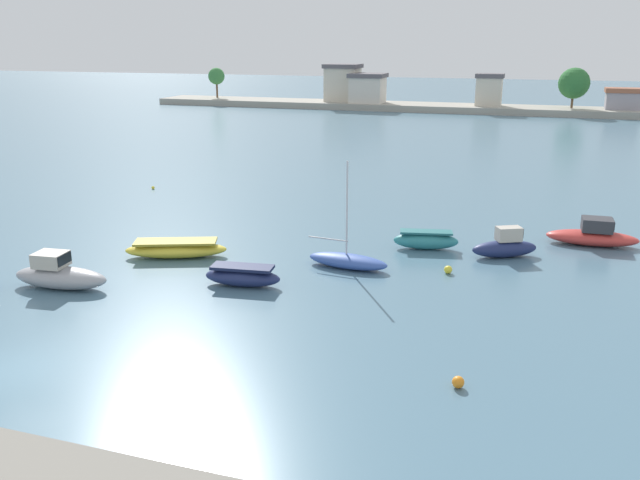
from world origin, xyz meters
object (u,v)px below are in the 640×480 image
Objects in this scene: moored_boat_4 at (348,260)px; moored_boat_3 at (243,276)px; mooring_buoy_4 at (458,382)px; moored_boat_2 at (176,249)px; moored_boat_1 at (60,275)px; moored_boat_7 at (593,235)px; moored_boat_6 at (505,246)px; mooring_buoy_0 at (448,270)px; moored_boat_5 at (426,240)px; mooring_buoy_1 at (153,188)px.

moored_boat_3 is at bearing -128.86° from moored_boat_4.
moored_boat_3 is 9.03× the size of mooring_buoy_4.
moored_boat_2 is 19.23m from mooring_buoy_4.
moored_boat_1 is at bearing 168.91° from mooring_buoy_4.
moored_boat_4 is 13.20× the size of mooring_buoy_4.
moored_boat_4 is 1.10× the size of moored_boat_7.
mooring_buoy_4 is (19.44, -3.81, -0.44)m from moored_boat_1.
mooring_buoy_4 is at bearing -51.51° from moored_boat_2.
moored_boat_6 is 4.57m from mooring_buoy_0.
moored_boat_4 is 15.02m from moored_boat_7.
moored_boat_5 is at bearing 152.17° from moored_boat_6.
moored_boat_3 is at bearing -142.06° from moored_boat_5.
moored_boat_5 is (3.35, 4.55, 0.11)m from moored_boat_4.
moored_boat_4 is 1.48× the size of moored_boat_5.
moored_boat_6 reaches higher than moored_boat_3.
moored_boat_3 is (8.25, 3.01, -0.17)m from moored_boat_1.
moored_boat_2 is at bearing 149.40° from mooring_buoy_4.
moored_boat_6 is 29.36m from mooring_buoy_1.
moored_boat_6 is at bearing -18.32° from mooring_buoy_1.
moored_boat_5 is at bearing 31.01° from moored_boat_1.
moored_boat_1 is 19.61m from moored_boat_5.
moored_boat_5 is (7.47, 8.71, 0.03)m from moored_boat_3.
moored_boat_5 is at bearing -21.29° from mooring_buoy_1.
mooring_buoy_1 is at bearing 151.67° from moored_boat_4.
moored_boat_4 is 8.94m from moored_boat_6.
mooring_buoy_1 is at bearing 137.77° from mooring_buoy_4.
mooring_buoy_0 is at bearing -76.23° from moored_boat_5.
moored_boat_1 reaches higher than mooring_buoy_1.
moored_boat_4 is (12.38, 7.17, -0.25)m from moored_boat_1.
moored_boat_3 is 1.01× the size of moored_boat_6.
mooring_buoy_0 is 28.41m from mooring_buoy_1.
moored_boat_2 is 1.02× the size of moored_boat_4.
moored_boat_6 is at bearing -12.44° from moored_boat_5.
moored_boat_6 reaches higher than mooring_buoy_0.
moored_boat_4 is at bearing 38.24° from moored_boat_3.
mooring_buoy_4 is at bearing -80.67° from mooring_buoy_0.
moored_boat_7 is 20.32× the size of mooring_buoy_1.
moored_boat_5 is at bearing 42.40° from moored_boat_3.
moored_boat_2 is 13.43× the size of mooring_buoy_4.
moored_boat_4 is 5.65m from moored_boat_5.
moored_boat_3 reaches higher than mooring_buoy_1.
moored_boat_7 reaches higher than mooring_buoy_1.
moored_boat_3 is 13.11m from mooring_buoy_4.
moored_boat_2 is at bearing -54.45° from mooring_buoy_1.
mooring_buoy_4 is at bearing -51.33° from moored_boat_4.
moored_boat_1 is 1.28× the size of moored_boat_5.
mooring_buoy_0 is (-7.33, -7.63, -0.38)m from moored_boat_7.
moored_boat_6 is at bearing 35.97° from moored_boat_4.
moored_boat_1 is 0.85× the size of moored_boat_2.
moored_boat_7 is (21.96, 9.56, 0.13)m from moored_boat_2.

